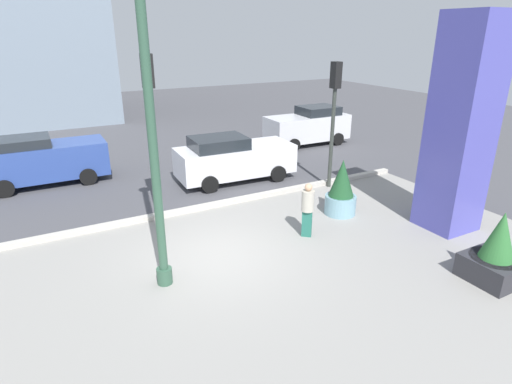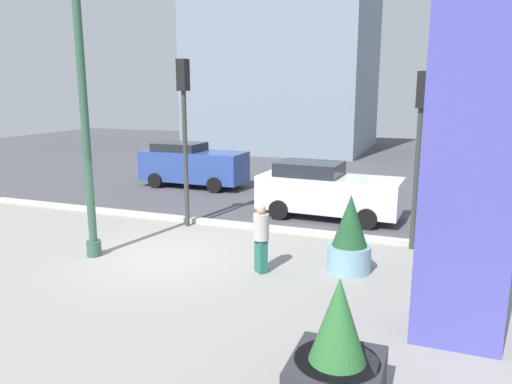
% 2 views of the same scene
% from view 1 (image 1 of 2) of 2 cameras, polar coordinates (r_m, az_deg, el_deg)
% --- Properties ---
extents(ground_plane, '(60.00, 60.00, 0.00)m').
position_cam_1_polar(ground_plane, '(14.72, -11.32, -1.70)').
color(ground_plane, '#47474C').
extents(plaza_pavement, '(18.00, 10.00, 0.02)m').
position_cam_1_polar(plaza_pavement, '(9.78, -0.14, -13.71)').
color(plaza_pavement, gray).
rests_on(plaza_pavement, ground_plane).
extents(curb_strip, '(18.00, 0.24, 0.16)m').
position_cam_1_polar(curb_strip, '(13.91, -10.23, -2.62)').
color(curb_strip, '#B7B2A8').
rests_on(curb_strip, ground_plane).
extents(lamp_post, '(0.44, 0.44, 7.76)m').
position_cam_1_polar(lamp_post, '(8.96, -13.97, 8.96)').
color(lamp_post, '#335642').
rests_on(lamp_post, ground_plane).
extents(art_pillar_blue, '(1.41, 1.41, 6.08)m').
position_cam_1_polar(art_pillar_blue, '(13.22, 25.92, 7.86)').
color(art_pillar_blue, '#4C4CAD').
rests_on(art_pillar_blue, ground_plane).
extents(potted_plant_near_right, '(0.99, 0.99, 1.82)m').
position_cam_1_polar(potted_plant_near_right, '(13.71, 11.42, 0.22)').
color(potted_plant_near_right, '#7AA8B7').
rests_on(potted_plant_near_right, ground_plane).
extents(potted_plant_by_pillar, '(1.22, 1.22, 1.75)m').
position_cam_1_polar(potted_plant_by_pillar, '(11.44, 29.65, -7.31)').
color(potted_plant_by_pillar, '#2D2D33').
rests_on(potted_plant_by_pillar, ground_plane).
extents(traffic_light_far_side, '(0.28, 0.42, 4.99)m').
position_cam_1_polar(traffic_light_far_side, '(12.37, -13.95, 9.95)').
color(traffic_light_far_side, '#333833').
rests_on(traffic_light_far_side, ground_plane).
extents(traffic_light_corner, '(0.28, 0.42, 4.57)m').
position_cam_1_polar(traffic_light_corner, '(15.57, 10.46, 11.47)').
color(traffic_light_corner, '#333833').
rests_on(traffic_light_corner, ground_plane).
extents(car_curb_east, '(4.55, 1.99, 1.89)m').
position_cam_1_polar(car_curb_east, '(18.05, -26.93, 3.88)').
color(car_curb_east, '#2D4793').
rests_on(car_curb_east, ground_plane).
extents(car_intersection, '(4.64, 2.17, 1.81)m').
position_cam_1_polar(car_intersection, '(16.56, -3.08, 4.57)').
color(car_intersection, silver).
rests_on(car_intersection, ground_plane).
extents(car_far_lane, '(4.34, 2.03, 1.93)m').
position_cam_1_polar(car_far_lane, '(22.23, 7.07, 8.84)').
color(car_far_lane, silver).
rests_on(car_far_lane, ground_plane).
extents(pedestrian_on_sidewalk, '(0.51, 0.51, 1.61)m').
position_cam_1_polar(pedestrian_on_sidewalk, '(12.02, 6.97, -2.09)').
color(pedestrian_on_sidewalk, '#236656').
rests_on(pedestrian_on_sidewalk, ground_plane).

